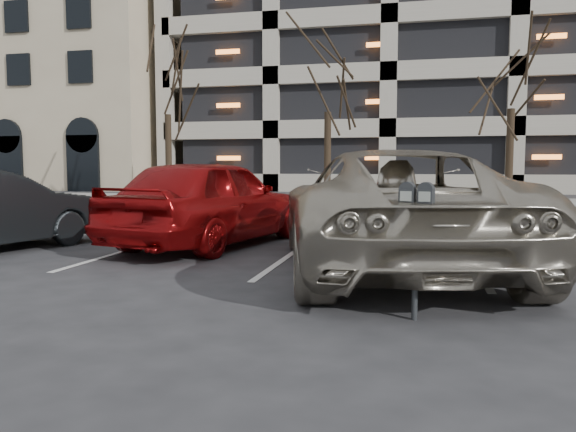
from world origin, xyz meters
TOP-DOWN VIEW (x-y plane):
  - ground at (0.00, 0.00)m, footprint 140.00×140.00m
  - sidewalk at (0.00, 16.00)m, footprint 80.00×4.00m
  - stall_lines at (-1.40, 2.30)m, footprint 16.90×5.20m
  - office_building at (-28.00, 29.92)m, footprint 26.00×16.20m
  - tree_a at (-10.00, 16.00)m, footprint 3.59×3.59m
  - tree_b at (-3.00, 16.00)m, footprint 3.54×3.54m
  - tree_c at (4.00, 16.00)m, footprint 3.52×3.52m
  - parking_meter at (0.56, -1.56)m, footprint 0.34×0.20m
  - suv_silver at (0.18, 1.10)m, footprint 4.02×6.37m
  - car_red at (-3.01, 2.68)m, footprint 2.84×4.94m

SIDE VIEW (x-z plane):
  - ground at x=0.00m, z-range 0.00..0.00m
  - stall_lines at x=-1.40m, z-range 0.00..0.01m
  - sidewalk at x=0.00m, z-range 0.00..0.12m
  - car_red at x=-3.01m, z-range 0.00..1.58m
  - suv_silver at x=0.18m, z-range 0.00..1.64m
  - parking_meter at x=0.56m, z-range 0.33..1.58m
  - tree_c at x=4.00m, z-range 1.78..9.77m
  - tree_b at x=-3.00m, z-range 1.79..9.84m
  - tree_a at x=-10.00m, z-range 1.81..9.96m
  - office_building at x=-28.00m, z-range -0.01..14.99m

